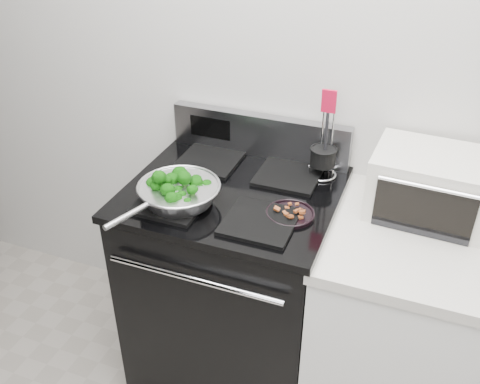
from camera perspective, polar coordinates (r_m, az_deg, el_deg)
The scene contains 8 objects.
back_wall at distance 2.07m, azimuth 10.65°, elevation 12.78°, with size 4.00×0.02×2.70m, color beige.
gas_range at distance 2.30m, azimuth -0.68°, elevation -9.52°, with size 0.79×0.69×1.13m.
counter at distance 2.23m, azimuth 16.40°, elevation -13.94°, with size 0.62×0.68×0.92m.
skillet at distance 1.93m, azimuth -6.56°, elevation -0.01°, with size 0.30×0.46×0.07m.
broccoli_pile at distance 1.92m, azimuth -6.54°, elevation 0.48°, with size 0.24×0.24×0.08m, color black, non-canonical shape.
bacon_plate at distance 1.88m, azimuth 5.38°, elevation -2.05°, with size 0.17×0.17×0.04m.
utensil_holder at distance 2.11m, azimuth 8.81°, elevation 3.29°, with size 0.12×0.12×0.36m.
toaster_oven at distance 2.01m, azimuth 19.64°, elevation 0.75°, with size 0.42×0.33×0.23m.
Camera 1 is at (0.35, -0.18, 2.02)m, focal length 40.00 mm.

